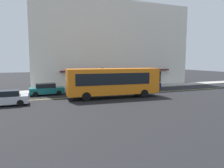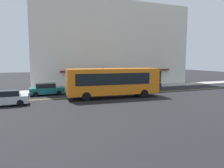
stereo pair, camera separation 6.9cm
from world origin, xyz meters
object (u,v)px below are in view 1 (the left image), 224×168
(car_silver, at_px, (5,98))
(pedestrian_at_corner, at_px, (132,81))
(car_teal, at_px, (47,89))
(bus, at_px, (114,81))
(traffic_light, at_px, (103,73))
(car_navy, at_px, (147,84))

(car_silver, bearing_deg, pedestrian_at_corner, 21.55)
(car_silver, distance_m, car_teal, 6.73)
(bus, bearing_deg, pedestrian_at_corner, 48.58)
(traffic_light, distance_m, car_silver, 14.47)
(bus, relative_size, car_navy, 2.59)
(traffic_light, relative_size, car_silver, 0.74)
(car_navy, distance_m, pedestrian_at_corner, 2.37)
(bus, xyz_separation_m, pedestrian_at_corner, (5.90, 6.68, -0.77))
(car_navy, relative_size, pedestrian_at_corner, 2.45)
(car_silver, bearing_deg, car_navy, 15.61)
(car_silver, relative_size, pedestrian_at_corner, 2.43)
(car_silver, relative_size, car_teal, 1.00)
(car_navy, xyz_separation_m, car_teal, (-15.04, -0.18, 0.00))
(car_navy, bearing_deg, car_teal, -179.30)
(car_silver, height_order, car_teal, same)
(traffic_light, bearing_deg, pedestrian_at_corner, -0.37)
(traffic_light, relative_size, pedestrian_at_corner, 1.80)
(traffic_light, distance_m, car_navy, 7.15)
(bus, height_order, car_silver, bus)
(car_navy, bearing_deg, pedestrian_at_corner, 138.28)
(bus, relative_size, pedestrian_at_corner, 6.35)
(traffic_light, height_order, car_teal, traffic_light)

